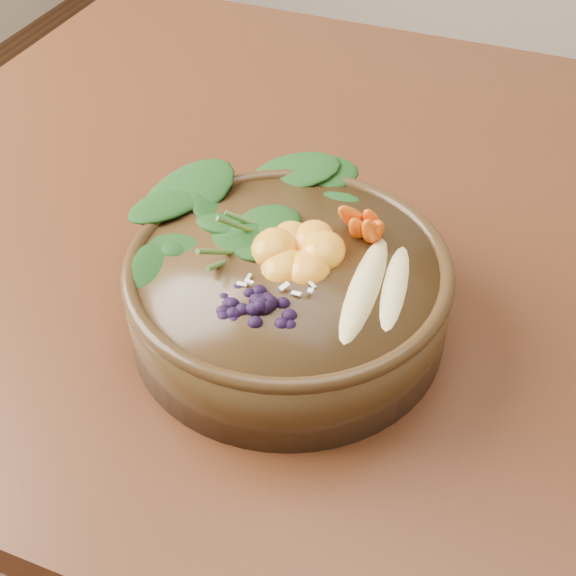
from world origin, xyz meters
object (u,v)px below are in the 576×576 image
at_px(carrot_cluster, 377,193).
at_px(mandarin_cluster, 298,239).
at_px(banana_halves, 381,275).
at_px(stoneware_bowl, 288,297).
at_px(kale_heap, 270,195).
at_px(blueberry_pile, 261,290).

xyz_separation_m(carrot_cluster, mandarin_cluster, (-0.05, -0.05, -0.02)).
relative_size(carrot_cluster, banana_halves, 0.49).
bearing_deg(stoneware_bowl, kale_heap, 124.66).
xyz_separation_m(kale_heap, mandarin_cluster, (0.04, -0.04, -0.01)).
distance_m(stoneware_bowl, carrot_cluster, 0.12).
xyz_separation_m(stoneware_bowl, blueberry_pile, (0.00, -0.06, 0.06)).
height_order(banana_halves, mandarin_cluster, mandarin_cluster).
relative_size(kale_heap, mandarin_cluster, 2.07).
bearing_deg(mandarin_cluster, carrot_cluster, 47.99).
bearing_deg(carrot_cluster, blueberry_pile, -109.55).
bearing_deg(mandarin_cluster, banana_halves, -11.95).
height_order(banana_halves, blueberry_pile, blueberry_pile).
height_order(kale_heap, carrot_cluster, carrot_cluster).
height_order(carrot_cluster, blueberry_pile, carrot_cluster).
xyz_separation_m(stoneware_bowl, mandarin_cluster, (0.00, 0.02, 0.05)).
xyz_separation_m(kale_heap, carrot_cluster, (0.09, 0.01, 0.02)).
bearing_deg(stoneware_bowl, mandarin_cluster, 81.45).
bearing_deg(carrot_cluster, banana_halves, -66.94).
distance_m(carrot_cluster, banana_halves, 0.08).
relative_size(stoneware_bowl, carrot_cluster, 3.62).
bearing_deg(carrot_cluster, mandarin_cluster, -129.81).
relative_size(stoneware_bowl, kale_heap, 1.53).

